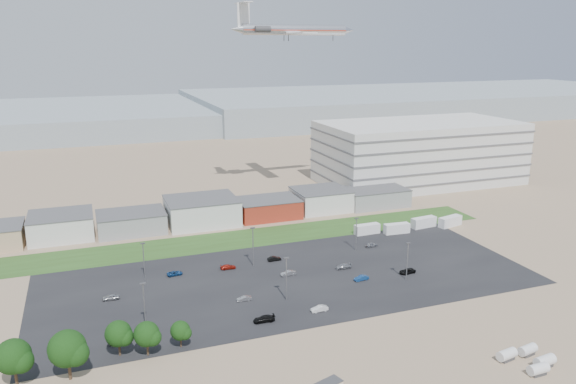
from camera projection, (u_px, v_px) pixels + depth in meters
name	position (u px, v px, depth m)	size (l,w,h in m)	color
ground	(300.00, 318.00, 118.26)	(700.00, 700.00, 0.00)	#94785E
parking_lot	(289.00, 278.00, 138.06)	(120.00, 50.00, 0.01)	black
grass_strip	(236.00, 240.00, 165.40)	(160.00, 16.00, 0.02)	#2B491B
hills_backdrop	(195.00, 115.00, 416.08)	(700.00, 200.00, 9.00)	gray
building_row	(167.00, 215.00, 175.92)	(170.00, 20.00, 8.00)	silver
parking_garage	(419.00, 152.00, 231.27)	(80.00, 40.00, 25.00)	silver
storage_tank_nw	(507.00, 354.00, 102.29)	(3.79, 1.90, 2.28)	silver
storage_tank_ne	(528.00, 350.00, 103.97)	(3.65, 1.82, 2.19)	silver
storage_tank_sw	(538.00, 369.00, 97.80)	(3.71, 1.86, 2.23)	silver
storage_tank_se	(545.00, 361.00, 100.15)	(3.93, 1.97, 2.36)	silver
box_trailer_a	(367.00, 229.00, 170.16)	(7.89, 2.47, 2.96)	silver
box_trailer_b	(397.00, 228.00, 170.69)	(7.96, 2.49, 2.98)	silver
box_trailer_c	(424.00, 222.00, 176.27)	(8.38, 2.62, 3.14)	silver
box_trailer_d	(450.00, 221.00, 177.26)	(8.32, 2.60, 3.12)	silver
tree_far_left	(14.00, 360.00, 93.83)	(6.38, 6.38, 9.58)	black
tree_left	(68.00, 352.00, 95.42)	(6.90, 6.90, 10.34)	black
tree_mid	(119.00, 336.00, 103.11)	(5.23, 5.23, 7.85)	black
tree_right	(147.00, 337.00, 103.22)	(5.07, 5.07, 7.60)	black
tree_near	(180.00, 333.00, 106.24)	(4.03, 4.03, 6.05)	black
lightpole_front_l	(144.00, 306.00, 112.35)	(1.19, 0.49, 10.09)	slate
lightpole_front_m	(286.00, 279.00, 125.35)	(1.20, 0.50, 10.18)	slate
lightpole_front_r	(407.00, 261.00, 136.22)	(1.13, 0.47, 9.57)	slate
lightpole_back_l	(144.00, 261.00, 136.54)	(1.11, 0.46, 9.41)	slate
lightpole_back_m	(253.00, 247.00, 144.70)	(1.23, 0.51, 10.45)	slate
lightpole_back_r	(356.00, 234.00, 155.83)	(1.10, 0.46, 9.39)	slate
airliner	(295.00, 30.00, 200.25)	(47.93, 32.68, 14.16)	silver
parked_car_0	(407.00, 271.00, 141.02)	(1.96, 4.26, 1.18)	black
parked_car_1	(361.00, 278.00, 136.86)	(1.31, 3.76, 1.24)	navy
parked_car_3	(264.00, 319.00, 116.51)	(1.84, 4.54, 1.32)	black
parked_car_4	(244.00, 299.00, 125.99)	(1.15, 3.29, 1.08)	#A5A5AA
parked_car_5	(111.00, 297.00, 126.45)	(1.49, 3.69, 1.26)	#A5A5AA
parked_car_6	(228.00, 267.00, 143.74)	(1.62, 3.98, 1.15)	maroon
parked_car_7	(288.00, 273.00, 139.70)	(1.34, 3.84, 1.27)	#A5A5AA
parked_car_8	(371.00, 245.00, 159.38)	(1.43, 3.56, 1.21)	#A5A5AA
parked_car_9	(175.00, 273.00, 139.85)	(1.79, 3.89, 1.08)	navy
parked_car_10	(118.00, 340.00, 108.30)	(1.62, 3.98, 1.15)	#595B5E
parked_car_11	(274.00, 259.00, 149.16)	(1.27, 3.65, 1.20)	black
parked_car_12	(343.00, 266.00, 143.99)	(1.73, 4.27, 1.24)	#A5A5AA
parked_car_13	(319.00, 309.00, 121.04)	(1.32, 3.79, 1.25)	silver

